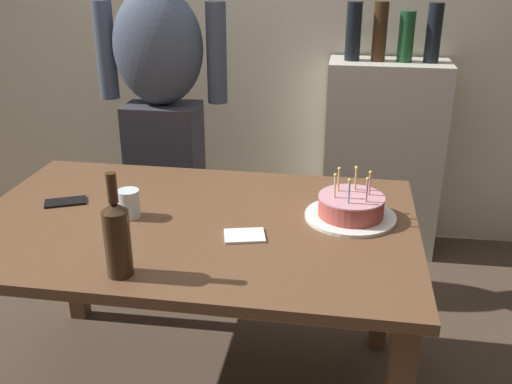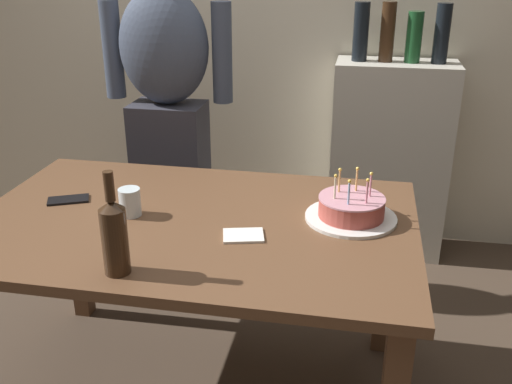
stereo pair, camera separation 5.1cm
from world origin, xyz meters
TOP-DOWN VIEW (x-y plane):
  - back_wall at (0.00, 1.55)m, footprint 5.20×0.10m
  - dining_table at (0.00, 0.00)m, footprint 1.50×0.96m
  - birthday_cake at (0.53, 0.10)m, footprint 0.31×0.31m
  - water_glass_near at (-0.22, -0.01)m, footprint 0.07×0.07m
  - wine_bottle at (-0.11, -0.37)m, footprint 0.07×0.07m
  - cell_phone at (-0.49, 0.07)m, footprint 0.16×0.13m
  - napkin_stack at (0.19, -0.09)m, footprint 0.15×0.12m
  - person_man_bearded at (-0.36, 0.81)m, footprint 0.61×0.27m
  - shelf_cabinet at (0.70, 1.33)m, footprint 0.61×0.30m

SIDE VIEW (x-z plane):
  - shelf_cabinet at x=0.70m, z-range -0.12..1.22m
  - dining_table at x=0.00m, z-range 0.27..1.01m
  - cell_phone at x=-0.49m, z-range 0.74..0.75m
  - napkin_stack at x=0.19m, z-range 0.74..0.75m
  - birthday_cake at x=0.53m, z-range 0.69..0.86m
  - water_glass_near at x=-0.22m, z-range 0.74..0.84m
  - wine_bottle at x=-0.11m, z-range 0.71..1.01m
  - person_man_bearded at x=-0.36m, z-range 0.04..1.70m
  - back_wall at x=0.00m, z-range 0.00..2.60m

